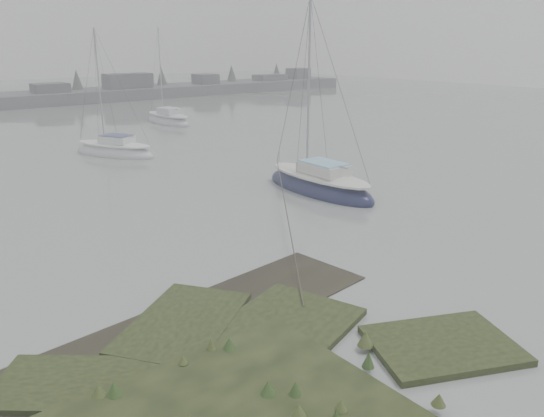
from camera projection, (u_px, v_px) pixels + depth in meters
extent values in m
plane|color=slate|center=(46.00, 155.00, 35.59)|extent=(160.00, 160.00, 0.00)
cube|color=#4C4F51|center=(166.00, 91.00, 74.73)|extent=(60.00, 8.00, 1.60)
cube|color=#424247|center=(51.00, 93.00, 64.19)|extent=(4.00, 3.00, 2.20)
cube|color=#424247|center=(128.00, 85.00, 70.04)|extent=(6.00, 3.00, 3.00)
cube|color=#424247|center=(206.00, 83.00, 77.28)|extent=(3.00, 3.00, 2.50)
cube|color=#424247|center=(270.00, 81.00, 84.52)|extent=(5.00, 3.00, 2.00)
cube|color=#424247|center=(298.00, 77.00, 87.98)|extent=(3.00, 3.00, 2.80)
cone|color=#384238|center=(77.00, 83.00, 67.82)|extent=(2.00, 2.00, 3.50)
cone|color=#384238|center=(162.00, 79.00, 74.99)|extent=(2.00, 2.00, 3.50)
cone|color=#384238|center=(232.00, 76.00, 82.15)|extent=(2.00, 2.00, 3.50)
cone|color=#384238|center=(277.00, 74.00, 87.53)|extent=(2.00, 2.00, 3.50)
ellipsoid|color=#111434|center=(319.00, 189.00, 27.04)|extent=(2.43, 7.24, 1.75)
ellipsoid|color=beige|center=(319.00, 176.00, 26.83)|extent=(1.95, 6.31, 0.49)
cube|color=beige|center=(324.00, 168.00, 26.46)|extent=(1.57, 2.49, 0.52)
cube|color=#7DB8D3|center=(324.00, 163.00, 26.38)|extent=(1.46, 2.28, 0.08)
cylinder|color=#939399|center=(309.00, 84.00, 26.17)|extent=(0.11, 0.11, 8.25)
cylinder|color=#939399|center=(327.00, 163.00, 26.22)|extent=(0.12, 2.89, 0.09)
ellipsoid|color=silver|center=(115.00, 153.00, 35.73)|extent=(4.66, 6.50, 1.52)
ellipsoid|color=silver|center=(114.00, 144.00, 35.55)|extent=(3.93, 5.59, 0.43)
cube|color=silver|center=(117.00, 139.00, 35.33)|extent=(2.16, 2.52, 0.45)
cube|color=navy|center=(116.00, 135.00, 35.25)|extent=(2.00, 2.32, 0.07)
cylinder|color=#939399|center=(99.00, 85.00, 34.69)|extent=(0.10, 0.10, 7.14)
cylinder|color=#939399|center=(119.00, 136.00, 35.18)|extent=(1.20, 2.26, 0.08)
ellipsoid|color=#A9ADB4|center=(168.00, 122.00, 49.67)|extent=(2.43, 6.69, 1.60)
ellipsoid|color=silver|center=(168.00, 115.00, 49.48)|extent=(1.96, 5.82, 0.45)
cube|color=silver|center=(169.00, 111.00, 49.16)|extent=(1.50, 2.32, 0.47)
cube|color=#AEB4BA|center=(169.00, 108.00, 49.08)|extent=(1.40, 2.13, 0.08)
cylinder|color=#939399|center=(160.00, 69.00, 48.85)|extent=(0.10, 0.10, 7.55)
cylinder|color=#939399|center=(170.00, 108.00, 48.94)|extent=(0.19, 2.64, 0.08)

